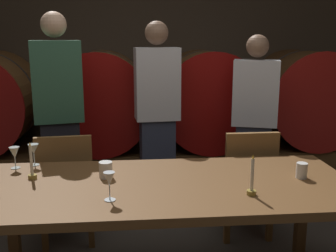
{
  "coord_description": "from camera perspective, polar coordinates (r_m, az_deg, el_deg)",
  "views": [
    {
      "loc": [
        -0.21,
        -2.08,
        1.57
      ],
      "look_at": [
        0.04,
        0.66,
        0.95
      ],
      "focal_mm": 42.81,
      "sensor_mm": 36.0,
      "label": 1
    }
  ],
  "objects": [
    {
      "name": "back_wall",
      "position": [
        4.69,
        -2.68,
        11.0
      ],
      "size": [
        5.91,
        0.24,
        2.88
      ],
      "primitive_type": "cube",
      "color": "#473A2D",
      "rests_on": "ground"
    },
    {
      "name": "barrel_shelf",
      "position": [
        4.36,
        -2.2,
        -5.44
      ],
      "size": [
        5.32,
        0.9,
        0.44
      ],
      "primitive_type": "cube",
      "color": "brown",
      "rests_on": "ground"
    },
    {
      "name": "wine_barrel_center_left",
      "position": [
        4.2,
        -9.54,
        3.74
      ],
      "size": [
        1.0,
        0.96,
        1.0
      ],
      "color": "brown",
      "rests_on": "barrel_shelf"
    },
    {
      "name": "wine_barrel_center_right",
      "position": [
        4.25,
        5.32,
        3.98
      ],
      "size": [
        1.0,
        0.96,
        1.0
      ],
      "color": "brown",
      "rests_on": "barrel_shelf"
    },
    {
      "name": "wine_barrel_far_right",
      "position": [
        4.57,
        18.65,
        3.97
      ],
      "size": [
        1.0,
        0.96,
        1.0
      ],
      "color": "#513319",
      "rests_on": "barrel_shelf"
    },
    {
      "name": "dining_table",
      "position": [
        2.38,
        -0.17,
        -9.64
      ],
      "size": [
        2.2,
        0.93,
        0.74
      ],
      "color": "brown",
      "rests_on": "ground"
    },
    {
      "name": "chair_left",
      "position": [
        3.14,
        -14.26,
        -7.92
      ],
      "size": [
        0.44,
        0.44,
        0.88
      ],
      "rotation": [
        0.0,
        0.0,
        3.23
      ],
      "color": "brown",
      "rests_on": "ground"
    },
    {
      "name": "chair_right",
      "position": [
        3.21,
        11.12,
        -7.31
      ],
      "size": [
        0.41,
        0.41,
        0.88
      ],
      "rotation": [
        0.0,
        0.0,
        3.16
      ],
      "color": "brown",
      "rests_on": "ground"
    },
    {
      "name": "guest_left",
      "position": [
        3.35,
        -15.2,
        0.68
      ],
      "size": [
        0.42,
        0.31,
        1.76
      ],
      "rotation": [
        0.0,
        0.0,
        3.35
      ],
      "color": "black",
      "rests_on": "ground"
    },
    {
      "name": "guest_center",
      "position": [
        3.55,
        -1.55,
        1.29
      ],
      "size": [
        0.4,
        0.27,
        1.7
      ],
      "rotation": [
        0.0,
        0.0,
        3.23
      ],
      "color": "#33384C",
      "rests_on": "ground"
    },
    {
      "name": "guest_right",
      "position": [
        3.58,
        12.12,
        0.05
      ],
      "size": [
        0.43,
        0.34,
        1.59
      ],
      "rotation": [
        0.0,
        0.0,
        2.84
      ],
      "color": "#33384C",
      "rests_on": "ground"
    },
    {
      "name": "candle_left",
      "position": [
        2.54,
        -18.82,
        -5.73
      ],
      "size": [
        0.05,
        0.05,
        0.23
      ],
      "color": "olive",
      "rests_on": "dining_table"
    },
    {
      "name": "candle_right",
      "position": [
        2.22,
        11.84,
        -8.0
      ],
      "size": [
        0.05,
        0.05,
        0.23
      ],
      "color": "olive",
      "rests_on": "dining_table"
    },
    {
      "name": "wine_glass_center_left",
      "position": [
        2.76,
        -21.02,
        -3.68
      ],
      "size": [
        0.07,
        0.07,
        0.14
      ],
      "color": "silver",
      "rests_on": "dining_table"
    },
    {
      "name": "wine_glass_center_right",
      "position": [
        2.78,
        -18.6,
        -3.23
      ],
      "size": [
        0.07,
        0.07,
        0.14
      ],
      "color": "silver",
      "rests_on": "dining_table"
    },
    {
      "name": "wine_glass_far_right",
      "position": [
        2.11,
        -8.36,
        -7.61
      ],
      "size": [
        0.06,
        0.06,
        0.15
      ],
      "color": "white",
      "rests_on": "dining_table"
    },
    {
      "name": "cup_left",
      "position": [
        2.46,
        -8.86,
        -6.17
      ],
      "size": [
        0.08,
        0.08,
        0.1
      ],
      "primitive_type": "cylinder",
      "color": "white",
      "rests_on": "dining_table"
    },
    {
      "name": "cup_right",
      "position": [
        2.56,
        18.5,
        -6.02
      ],
      "size": [
        0.07,
        0.07,
        0.09
      ],
      "primitive_type": "cylinder",
      "color": "white",
      "rests_on": "dining_table"
    }
  ]
}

